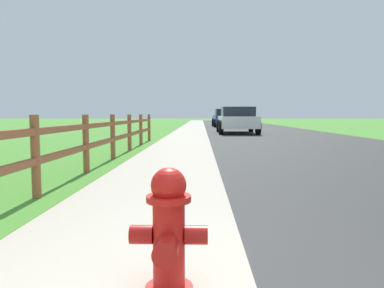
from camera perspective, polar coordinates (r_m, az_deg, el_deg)
name	(u,v)px	position (r m, az deg, el deg)	size (l,w,h in m)	color
ground_plane	(205,129)	(26.01, 2.16, 2.46)	(120.00, 120.00, 0.00)	#47892F
road_asphalt	(250,128)	(28.26, 9.23, 2.59)	(7.00, 66.00, 0.01)	#333333
curb_concrete	(167,128)	(28.13, -4.02, 2.63)	(6.00, 66.00, 0.01)	#B4AA98
grass_verge	(148,127)	(28.31, -7.05, 2.63)	(5.00, 66.00, 0.00)	#47892F
fire_hydrant	(169,231)	(2.13, -3.75, -13.58)	(0.45, 0.40, 0.74)	red
rail_fence	(101,136)	(7.49, -14.28, 1.23)	(0.11, 13.62, 1.04)	brown
parked_suv_white	(237,120)	(19.87, 7.20, 3.85)	(2.14, 4.41, 1.43)	white
parked_car_blue	(226,118)	(30.04, 5.36, 4.18)	(2.22, 4.31, 1.47)	navy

